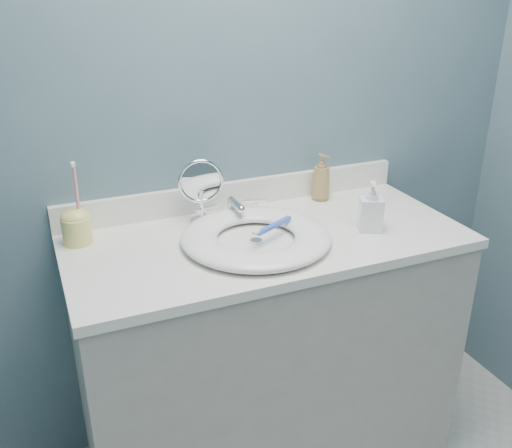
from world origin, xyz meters
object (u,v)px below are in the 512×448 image
soap_bottle_clear (371,206)px  makeup_mirror (201,189)px  toothbrush_holder (76,225)px  soap_bottle_amber (321,177)px

soap_bottle_clear → makeup_mirror: bearing=177.8°
soap_bottle_clear → toothbrush_holder: size_ratio=0.62×
soap_bottle_clear → toothbrush_holder: toothbrush_holder is taller
soap_bottle_amber → toothbrush_holder: bearing=167.1°
soap_bottle_amber → toothbrush_holder: (-0.84, -0.03, -0.03)m
soap_bottle_clear → soap_bottle_amber: bearing=119.6°
soap_bottle_clear → toothbrush_holder: 0.89m
soap_bottle_amber → soap_bottle_clear: size_ratio=1.06×
makeup_mirror → toothbrush_holder: (-0.39, 0.00, -0.06)m
soap_bottle_amber → soap_bottle_clear: bearing=-101.5°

